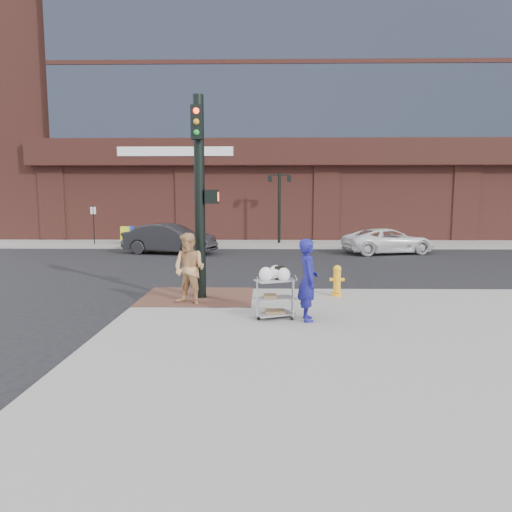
{
  "coord_description": "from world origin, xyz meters",
  "views": [
    {
      "loc": [
        1.09,
        -10.58,
        2.6
      ],
      "look_at": [
        0.9,
        0.55,
        1.25
      ],
      "focal_mm": 32.0,
      "sensor_mm": 36.0,
      "label": 1
    }
  ],
  "objects_px": {
    "traffic_signal_pole": "(200,191)",
    "fire_hydrant": "(337,280)",
    "pedestrian_tan": "(189,269)",
    "woman_blue": "(308,280)",
    "lamp_post": "(279,200)",
    "sedan_dark": "(170,239)",
    "utility_cart": "(275,295)",
    "minivan_white": "(388,241)"
  },
  "relations": [
    {
      "from": "lamp_post",
      "to": "traffic_signal_pole",
      "type": "relative_size",
      "value": 0.8
    },
    {
      "from": "minivan_white",
      "to": "fire_hydrant",
      "type": "height_order",
      "value": "minivan_white"
    },
    {
      "from": "lamp_post",
      "to": "minivan_white",
      "type": "relative_size",
      "value": 0.9
    },
    {
      "from": "pedestrian_tan",
      "to": "fire_hydrant",
      "type": "relative_size",
      "value": 2.11
    },
    {
      "from": "woman_blue",
      "to": "pedestrian_tan",
      "type": "height_order",
      "value": "pedestrian_tan"
    },
    {
      "from": "woman_blue",
      "to": "sedan_dark",
      "type": "relative_size",
      "value": 0.37
    },
    {
      "from": "traffic_signal_pole",
      "to": "fire_hydrant",
      "type": "bearing_deg",
      "value": 4.88
    },
    {
      "from": "lamp_post",
      "to": "sedan_dark",
      "type": "bearing_deg",
      "value": -142.1
    },
    {
      "from": "traffic_signal_pole",
      "to": "lamp_post",
      "type": "bearing_deg",
      "value": 80.76
    },
    {
      "from": "sedan_dark",
      "to": "woman_blue",
      "type": "bearing_deg",
      "value": -143.61
    },
    {
      "from": "fire_hydrant",
      "to": "lamp_post",
      "type": "bearing_deg",
      "value": 93.8
    },
    {
      "from": "lamp_post",
      "to": "fire_hydrant",
      "type": "distance_m",
      "value": 15.11
    },
    {
      "from": "pedestrian_tan",
      "to": "woman_blue",
      "type": "bearing_deg",
      "value": -3.51
    },
    {
      "from": "sedan_dark",
      "to": "minivan_white",
      "type": "relative_size",
      "value": 1.01
    },
    {
      "from": "pedestrian_tan",
      "to": "utility_cart",
      "type": "relative_size",
      "value": 1.54
    },
    {
      "from": "traffic_signal_pole",
      "to": "fire_hydrant",
      "type": "height_order",
      "value": "traffic_signal_pole"
    },
    {
      "from": "woman_blue",
      "to": "minivan_white",
      "type": "distance_m",
      "value": 14.34
    },
    {
      "from": "utility_cart",
      "to": "fire_hydrant",
      "type": "distance_m",
      "value": 2.83
    },
    {
      "from": "woman_blue",
      "to": "minivan_white",
      "type": "relative_size",
      "value": 0.38
    },
    {
      "from": "lamp_post",
      "to": "pedestrian_tan",
      "type": "height_order",
      "value": "lamp_post"
    },
    {
      "from": "minivan_white",
      "to": "sedan_dark",
      "type": "bearing_deg",
      "value": 77.68
    },
    {
      "from": "minivan_white",
      "to": "pedestrian_tan",
      "type": "bearing_deg",
      "value": 132.71
    },
    {
      "from": "sedan_dark",
      "to": "lamp_post",
      "type": "bearing_deg",
      "value": -38.59
    },
    {
      "from": "woman_blue",
      "to": "pedestrian_tan",
      "type": "distance_m",
      "value": 3.02
    },
    {
      "from": "lamp_post",
      "to": "traffic_signal_pole",
      "type": "distance_m",
      "value": 15.43
    },
    {
      "from": "lamp_post",
      "to": "sedan_dark",
      "type": "xyz_separation_m",
      "value": [
        -5.52,
        -4.3,
        -1.88
      ]
    },
    {
      "from": "minivan_white",
      "to": "utility_cart",
      "type": "height_order",
      "value": "utility_cart"
    },
    {
      "from": "utility_cart",
      "to": "woman_blue",
      "type": "bearing_deg",
      "value": -12.78
    },
    {
      "from": "sedan_dark",
      "to": "minivan_white",
      "type": "xyz_separation_m",
      "value": [
        10.78,
        0.25,
        -0.12
      ]
    },
    {
      "from": "minivan_white",
      "to": "utility_cart",
      "type": "distance_m",
      "value": 14.45
    },
    {
      "from": "pedestrian_tan",
      "to": "minivan_white",
      "type": "bearing_deg",
      "value": 81.03
    },
    {
      "from": "minivan_white",
      "to": "utility_cart",
      "type": "xyz_separation_m",
      "value": [
        -5.92,
        -13.18,
        0.03
      ]
    },
    {
      "from": "pedestrian_tan",
      "to": "fire_hydrant",
      "type": "height_order",
      "value": "pedestrian_tan"
    },
    {
      "from": "lamp_post",
      "to": "fire_hydrant",
      "type": "relative_size",
      "value": 4.96
    },
    {
      "from": "traffic_signal_pole",
      "to": "pedestrian_tan",
      "type": "xyz_separation_m",
      "value": [
        -0.19,
        -0.73,
        -1.83
      ]
    },
    {
      "from": "traffic_signal_pole",
      "to": "pedestrian_tan",
      "type": "distance_m",
      "value": 1.98
    },
    {
      "from": "traffic_signal_pole",
      "to": "utility_cart",
      "type": "bearing_deg",
      "value": -47.86
    },
    {
      "from": "minivan_white",
      "to": "fire_hydrant",
      "type": "xyz_separation_m",
      "value": [
        -4.26,
        -10.89,
        -0.06
      ]
    },
    {
      "from": "lamp_post",
      "to": "pedestrian_tan",
      "type": "xyz_separation_m",
      "value": [
        -2.66,
        -15.95,
        -1.62
      ]
    },
    {
      "from": "traffic_signal_pole",
      "to": "sedan_dark",
      "type": "xyz_separation_m",
      "value": [
        -3.04,
        10.93,
        -2.09
      ]
    },
    {
      "from": "utility_cart",
      "to": "sedan_dark",
      "type": "bearing_deg",
      "value": 110.58
    },
    {
      "from": "woman_blue",
      "to": "utility_cart",
      "type": "distance_m",
      "value": 0.76
    }
  ]
}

